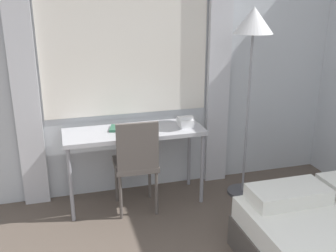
# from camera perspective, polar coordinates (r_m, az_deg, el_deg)

# --- Properties ---
(wall_back_with_window) EXTENTS (5.08, 0.13, 2.70)m
(wall_back_with_window) POSITION_cam_1_polar(r_m,az_deg,el_deg) (3.99, -3.23, 9.12)
(wall_back_with_window) COLOR silver
(wall_back_with_window) RESTS_ON ground_plane
(desk) EXTENTS (1.35, 0.48, 0.77)m
(desk) POSITION_cam_1_polar(r_m,az_deg,el_deg) (3.82, -4.92, -1.56)
(desk) COLOR #B2B2B7
(desk) RESTS_ON ground_plane
(desk_chair) EXTENTS (0.42, 0.42, 0.94)m
(desk_chair) POSITION_cam_1_polar(r_m,az_deg,el_deg) (3.69, -4.64, -4.94)
(desk_chair) COLOR #59514C
(desk_chair) RESTS_ON ground_plane
(standing_lamp) EXTENTS (0.37, 0.37, 1.90)m
(standing_lamp) POSITION_cam_1_polar(r_m,az_deg,el_deg) (3.84, 12.18, 12.32)
(standing_lamp) COLOR #4C4C51
(standing_lamp) RESTS_ON ground_plane
(telephone) EXTENTS (0.15, 0.16, 0.10)m
(telephone) POSITION_cam_1_polar(r_m,az_deg,el_deg) (3.89, 2.53, 0.61)
(telephone) COLOR white
(telephone) RESTS_ON desk
(book) EXTENTS (0.26, 0.24, 0.02)m
(book) POSITION_cam_1_polar(r_m,az_deg,el_deg) (3.82, -6.72, -0.31)
(book) COLOR #33664C
(book) RESTS_ON desk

